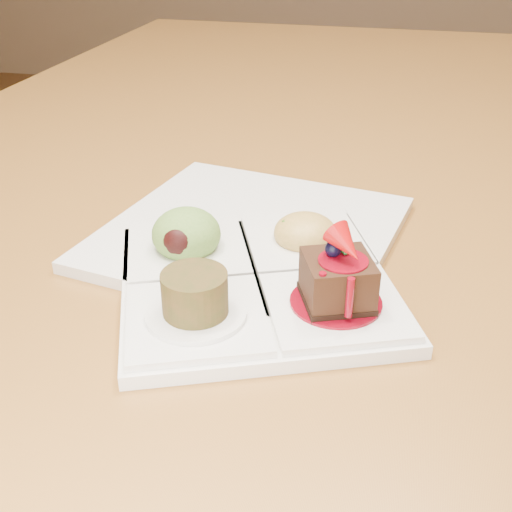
# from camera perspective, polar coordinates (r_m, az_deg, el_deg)

# --- Properties ---
(ground) EXTENTS (6.00, 6.00, 0.00)m
(ground) POSITION_cam_1_polar(r_m,az_deg,el_deg) (1.37, 0.15, -20.62)
(ground) COLOR brown
(dining_table) EXTENTS (1.00, 1.80, 0.75)m
(dining_table) POSITION_cam_1_polar(r_m,az_deg,el_deg) (0.95, 0.20, 6.71)
(dining_table) COLOR brown
(dining_table) RESTS_ON ground
(sampler_plate) EXTENTS (0.30, 0.30, 0.09)m
(sampler_plate) POSITION_cam_1_polar(r_m,az_deg,el_deg) (0.56, -0.22, -1.34)
(sampler_plate) COLOR white
(sampler_plate) RESTS_ON dining_table
(second_plate) EXTENTS (0.32, 0.32, 0.01)m
(second_plate) POSITION_cam_1_polar(r_m,az_deg,el_deg) (0.65, -0.54, 2.10)
(second_plate) COLOR white
(second_plate) RESTS_ON dining_table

